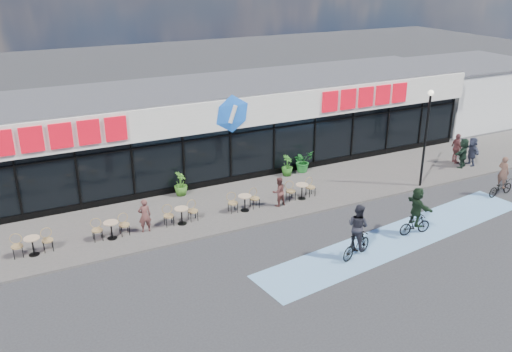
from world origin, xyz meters
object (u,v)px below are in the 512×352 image
Objects in this scene: pedestrian_a at (472,151)px; pedestrian_b at (457,148)px; pedestrian_c at (463,153)px; patron_left at (145,215)px; patron_right at (279,192)px; potted_plant_left at (181,184)px; potted_plant_right at (303,161)px; lamp_post at (426,130)px; cyclist_b at (501,183)px; potted_plant_mid at (287,166)px; cyclist_a at (416,212)px.

pedestrian_b reaches higher than pedestrian_a.
pedestrian_b is 0.69m from pedestrian_c.
patron_left reaches higher than patron_right.
patron_right reaches higher than potted_plant_left.
potted_plant_right is 0.72× the size of pedestrian_c.
lamp_post is at bearing -11.85° from pedestrian_c.
cyclist_b is (-1.84, -3.62, -0.23)m from pedestrian_a.
potted_plant_mid is (-5.38, 4.22, -2.38)m from lamp_post.
lamp_post is 4.18× the size of potted_plant_left.
cyclist_b reaches higher than potted_plant_left.
potted_plant_right reaches higher than potted_plant_left.
pedestrian_b reaches higher than potted_plant_left.
pedestrian_b is at bearing -17.50° from potted_plant_right.
potted_plant_mid is 8.21m from cyclist_a.
pedestrian_c is at bearing 14.88° from lamp_post.
patron_left is 11.31m from cyclist_a.
pedestrian_b is 4.46m from cyclist_b.
pedestrian_c is at bearing -75.01° from pedestrian_a.
lamp_post is 5.74m from cyclist_a.
cyclist_a is at bearing -86.13° from potted_plant_right.
cyclist_a is at bearing -134.65° from lamp_post.
potted_plant_mid is at bearing -157.98° from patron_left.
patron_right is (3.66, -3.20, 0.12)m from potted_plant_left.
lamp_post is 4.91m from pedestrian_b.
pedestrian_c is at bearing -11.92° from potted_plant_left.
patron_left is 0.70× the size of cyclist_a.
cyclist_a is (-7.88, -5.53, 0.08)m from pedestrian_b.
patron_right is at bearing 108.80° from pedestrian_b.
cyclist_a is (-8.39, -4.89, 0.13)m from pedestrian_a.
pedestrian_c is at bearing -18.92° from potted_plant_mid.
pedestrian_c is 3.77m from cyclist_b.
potted_plant_left is 11.03m from cyclist_a.
pedestrian_c reaches higher than patron_right.
patron_left is 0.73× the size of cyclist_b.
potted_plant_left is at bearing 96.22° from pedestrian_b.
cyclist_a is 1.05× the size of cyclist_b.
patron_right is at bearing -26.78° from pedestrian_c.
pedestrian_b is at bearing -9.39° from potted_plant_left.
potted_plant_right is at bearing 135.81° from cyclist_b.
potted_plant_mid is 0.65× the size of pedestrian_b.
cyclist_b is at bearing 169.93° from patron_left.
potted_plant_left is 4.86m from patron_right.
lamp_post reaches higher than patron_right.
lamp_post is 4.56m from pedestrian_c.
cyclist_b is (-1.13, -3.59, -0.26)m from pedestrian_c.
lamp_post is 5.19m from pedestrian_a.
patron_left is at bearing 167.16° from cyclist_b.
pedestrian_a is (15.90, -3.18, 0.21)m from potted_plant_left.
potted_plant_right is at bearing 7.65° from potted_plant_mid.
potted_plant_right is 0.85× the size of patron_right.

